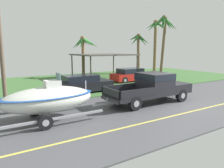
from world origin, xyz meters
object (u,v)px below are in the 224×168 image
(palm_tree_mid, at_px, (156,35))
(pickup_truck_towing, at_px, (154,86))
(palm_tree_far_left, at_px, (84,46))
(boat_on_trailer, at_px, (48,99))
(palm_tree_near_right, at_px, (139,44))
(palm_tree_near_left, at_px, (163,30))
(parked_sedan_far, at_px, (83,84))
(parked_sedan_near, at_px, (131,75))
(utility_pole, at_px, (1,44))
(carport_awning, at_px, (104,55))

(palm_tree_mid, bearing_deg, pickup_truck_towing, -133.55)
(pickup_truck_towing, distance_m, palm_tree_far_left, 13.62)
(pickup_truck_towing, bearing_deg, boat_on_trailer, -180.00)
(pickup_truck_towing, height_order, palm_tree_near_right, palm_tree_near_right)
(palm_tree_near_right, relative_size, palm_tree_far_left, 1.13)
(pickup_truck_towing, xyz_separation_m, palm_tree_near_left, (6.73, 6.04, 4.24))
(parked_sedan_far, xyz_separation_m, palm_tree_far_left, (3.88, 8.20, 3.06))
(parked_sedan_near, height_order, utility_pole, utility_pole)
(pickup_truck_towing, relative_size, palm_tree_near_right, 1.08)
(parked_sedan_far, distance_m, palm_tree_near_left, 10.47)
(pickup_truck_towing, xyz_separation_m, parked_sedan_near, (4.07, 7.70, -0.37))
(pickup_truck_towing, height_order, parked_sedan_near, pickup_truck_towing)
(boat_on_trailer, xyz_separation_m, palm_tree_far_left, (7.91, 13.29, 2.69))
(palm_tree_near_left, distance_m, palm_tree_near_right, 8.39)
(carport_awning, xyz_separation_m, palm_tree_near_right, (7.03, 2.41, 1.42))
(utility_pole, bearing_deg, boat_on_trailer, -69.57)
(boat_on_trailer, bearing_deg, palm_tree_far_left, 59.25)
(parked_sedan_far, bearing_deg, palm_tree_near_left, 5.77)
(boat_on_trailer, bearing_deg, palm_tree_mid, 33.77)
(pickup_truck_towing, relative_size, utility_pole, 0.85)
(pickup_truck_towing, relative_size, palm_tree_near_left, 0.89)
(carport_awning, bearing_deg, utility_pole, -145.93)
(palm_tree_far_left, bearing_deg, pickup_truck_towing, -95.42)
(parked_sedan_near, xyz_separation_m, palm_tree_near_left, (2.66, -1.67, 4.61))
(parked_sedan_near, relative_size, palm_tree_mid, 0.60)
(pickup_truck_towing, height_order, palm_tree_mid, palm_tree_mid)
(boat_on_trailer, relative_size, palm_tree_near_left, 0.84)
(boat_on_trailer, xyz_separation_m, carport_awning, (9.47, 11.32, 1.62))
(parked_sedan_far, xyz_separation_m, utility_pole, (-5.49, -1.16, 2.98))
(parked_sedan_near, height_order, palm_tree_near_right, palm_tree_near_right)
(carport_awning, bearing_deg, palm_tree_near_right, 18.93)
(boat_on_trailer, height_order, palm_tree_mid, palm_tree_mid)
(palm_tree_far_left, bearing_deg, parked_sedan_far, -115.33)
(palm_tree_far_left, distance_m, utility_pole, 13.25)
(carport_awning, bearing_deg, pickup_truck_towing, -104.02)
(carport_awning, height_order, palm_tree_far_left, palm_tree_far_left)
(pickup_truck_towing, xyz_separation_m, utility_pole, (-8.11, 3.93, 2.61))
(parked_sedan_near, distance_m, carport_awning, 4.31)
(utility_pole, bearing_deg, parked_sedan_near, 17.22)
(boat_on_trailer, relative_size, palm_tree_near_right, 1.02)
(carport_awning, xyz_separation_m, palm_tree_near_left, (3.91, -5.29, 2.62))
(palm_tree_near_right, distance_m, palm_tree_far_left, 8.61)
(parked_sedan_far, distance_m, palm_tree_mid, 16.55)
(parked_sedan_near, relative_size, parked_sedan_far, 0.98)
(parked_sedan_far, relative_size, carport_awning, 0.71)
(parked_sedan_far, height_order, utility_pole, utility_pole)
(palm_tree_mid, relative_size, palm_tree_far_left, 1.50)
(parked_sedan_far, relative_size, utility_pole, 0.64)
(pickup_truck_towing, height_order, palm_tree_far_left, palm_tree_far_left)
(parked_sedan_far, bearing_deg, palm_tree_near_right, 34.71)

